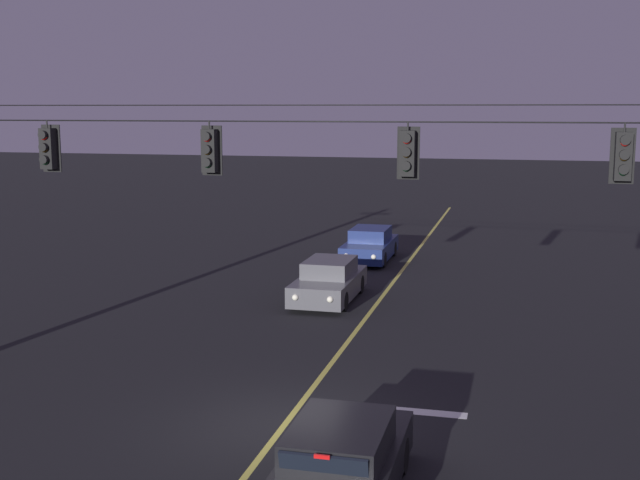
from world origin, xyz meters
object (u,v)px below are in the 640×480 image
Objects in this scene: traffic_light_right_inner at (623,156)px; car_waiting_near_lane at (340,465)px; traffic_light_centre at (407,153)px; car_oncoming_trailing at (370,245)px; traffic_light_leftmost at (48,148)px; car_oncoming_lead at (329,281)px; traffic_light_left_inner at (209,151)px.

traffic_light_right_inner reaches higher than car_waiting_near_lane.
traffic_light_right_inner is (4.30, 0.00, 0.00)m from traffic_light_centre.
traffic_light_right_inner is 8.31m from car_waiting_near_lane.
car_waiting_near_lane is at bearing -80.71° from car_oncoming_trailing.
traffic_light_leftmost is 17.73m from car_oncoming_trailing.
car_waiting_near_lane and car_oncoming_lead have the same top height.
traffic_light_centre is 0.28× the size of car_waiting_near_lane.
traffic_light_leftmost reaches higher than car_oncoming_lead.
traffic_light_centre is at bearing 86.28° from car_waiting_near_lane.
traffic_light_right_inner is 0.28× the size of car_oncoming_trailing.
car_waiting_near_lane is 0.98× the size of car_oncoming_trailing.
car_oncoming_trailing is (0.64, 16.40, -4.82)m from traffic_light_left_inner.
traffic_light_left_inner is 10.14m from car_oncoming_lead.
traffic_light_right_inner is 12.97m from car_oncoming_lead.
car_waiting_near_lane is (8.20, -4.94, -4.82)m from traffic_light_leftmost.
traffic_light_left_inner reaches higher than car_waiting_near_lane.
car_oncoming_trailing is at bearing 103.08° from traffic_light_centre.
car_oncoming_trailing is (4.71, 16.40, -4.82)m from traffic_light_leftmost.
traffic_light_left_inner reaches higher than car_oncoming_trailing.
traffic_light_centre is 0.28× the size of car_oncoming_lead.
traffic_light_right_inner reaches higher than car_oncoming_trailing.
traffic_light_leftmost is 0.28× the size of car_oncoming_trailing.
traffic_light_right_inner is at bearing 0.00° from traffic_light_leftmost.
traffic_light_left_inner is 17.10m from car_oncoming_trailing.
traffic_light_centre is 10.81m from car_oncoming_lead.
traffic_light_right_inner is 0.28× the size of car_oncoming_lead.
car_oncoming_lead is at bearing 113.20° from traffic_light_centre.
car_oncoming_trailing is at bearing 87.76° from traffic_light_left_inner.
traffic_light_right_inner is 18.92m from car_oncoming_trailing.
car_oncoming_lead is (4.71, 8.89, -4.82)m from traffic_light_leftmost.
car_waiting_near_lane is (4.13, -4.94, -4.82)m from traffic_light_left_inner.
traffic_light_right_inner is at bearing 0.00° from traffic_light_left_inner.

